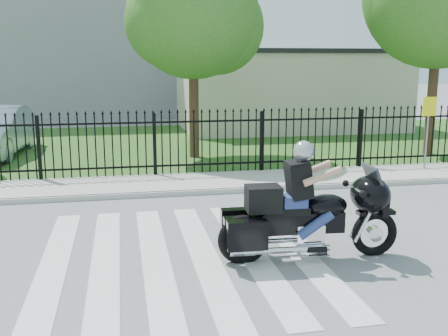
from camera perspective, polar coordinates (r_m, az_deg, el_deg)
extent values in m
plane|color=slate|center=(8.78, -4.82, -9.61)|extent=(120.00, 120.00, 0.00)
cube|color=#ADAAA3|center=(13.54, -7.18, -1.81)|extent=(40.00, 2.00, 0.12)
cube|color=#ADAAA3|center=(12.57, -6.86, -2.84)|extent=(40.00, 0.12, 0.12)
cube|color=#2A521C|center=(20.41, -8.58, 2.52)|extent=(40.00, 12.00, 0.02)
cube|color=black|center=(14.45, -7.50, 0.21)|extent=(26.00, 0.04, 0.05)
cube|color=black|center=(14.27, -7.62, 4.94)|extent=(26.00, 0.04, 0.05)
cylinder|color=#382316|center=(17.34, -3.31, 7.94)|extent=(0.32, 0.32, 4.16)
sphere|color=#2B621C|center=(17.38, -3.41, 16.52)|extent=(4.20, 4.20, 4.20)
cylinder|color=#382316|center=(19.20, 21.79, 8.45)|extent=(0.32, 0.32, 4.80)
cube|color=beige|center=(25.44, 6.97, 8.27)|extent=(10.00, 6.00, 3.50)
cube|color=black|center=(25.40, 7.07, 12.44)|extent=(10.20, 6.20, 0.20)
cube|color=gray|center=(34.33, -15.25, 15.88)|extent=(15.00, 10.00, 12.00)
torus|color=black|center=(9.07, 16.05, -6.85)|extent=(0.79, 0.19, 0.78)
torus|color=black|center=(8.43, 2.10, -7.80)|extent=(0.83, 0.21, 0.83)
cube|color=black|center=(8.55, 8.12, -5.87)|extent=(1.48, 0.35, 0.34)
ellipsoid|color=black|center=(8.61, 11.07, -4.04)|extent=(0.72, 0.49, 0.37)
cube|color=black|center=(8.43, 6.68, -4.56)|extent=(0.75, 0.40, 0.11)
cube|color=silver|center=(8.66, 9.17, -7.02)|extent=(0.47, 0.36, 0.34)
ellipsoid|color=black|center=(8.84, 15.62, -2.80)|extent=(0.65, 0.84, 0.61)
cube|color=black|center=(8.29, 4.29, -3.33)|extent=(0.56, 0.46, 0.41)
cube|color=navy|center=(8.43, 7.60, -3.63)|extent=(0.40, 0.36, 0.20)
sphere|color=#ACB0B4|center=(8.29, 8.65, 1.85)|extent=(0.33, 0.33, 0.33)
cylinder|color=gray|center=(16.08, 21.21, 3.40)|extent=(0.05, 0.05, 1.97)
cube|color=#FFF50D|center=(15.99, 21.46, 6.25)|extent=(0.45, 0.08, 0.54)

